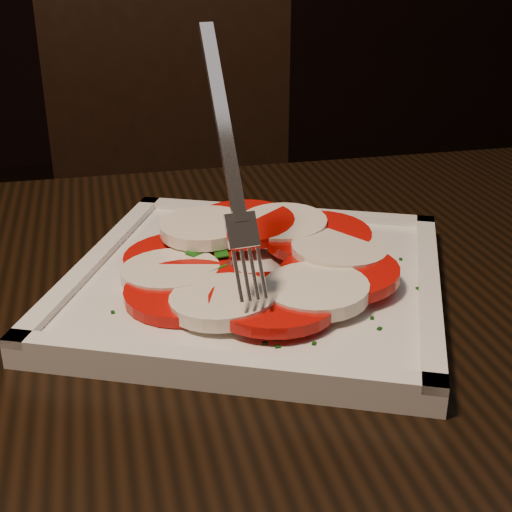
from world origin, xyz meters
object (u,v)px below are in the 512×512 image
Objects in this scene: table at (190,472)px; plate at (256,283)px; chair at (175,230)px; fork at (223,153)px.

table is 4.52× the size of plate.
chair reaches higher than table.
fork reaches higher than table.
plate is 1.69× the size of fork.
table is 0.15m from plate.
chair is (0.05, 0.75, -0.12)m from table.
table is 1.32× the size of chair.
plate is (0.06, 0.08, 0.11)m from table.
chair is at bearing 86.07° from table.
fork reaches higher than chair.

